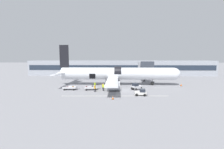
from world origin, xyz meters
TOP-DOWN VIEW (x-y plane):
  - ground_plane at (0.00, 0.00)m, footprint 500.00×500.00m
  - apron_marking_line at (-2.15, -5.43)m, footprint 22.39×1.01m
  - terminal_strip at (0.00, 35.10)m, footprint 85.40×8.27m
  - jet_bridge_stub at (7.46, 13.62)m, footprint 3.87×10.29m
  - airplane at (-2.07, 7.68)m, footprint 36.49×31.77m
  - baggage_tug_lead at (3.32, -4.69)m, footprint 2.64×2.17m
  - baggage_tug_mid at (3.16, 1.39)m, footprint 3.11×2.89m
  - baggage_cart_loading at (-8.17, 0.43)m, footprint 4.06×2.18m
  - baggage_cart_queued at (-13.53, 0.42)m, footprint 4.21×2.02m
  - ground_crew_loader_a at (-6.92, -1.86)m, footprint 0.40×0.58m
  - ground_crew_loader_b at (-5.05, -0.60)m, footprint 0.57×0.57m
  - ground_crew_driver at (-5.38, 1.34)m, footprint 0.48×0.53m
  - ground_crew_supervisor at (-7.59, 2.89)m, footprint 0.51×0.51m
  - safety_cone_nose at (16.58, 6.74)m, footprint 0.58×0.58m
  - safety_cone_engine_left at (-2.56, -7.97)m, footprint 0.50×0.50m

SIDE VIEW (x-z plane):
  - ground_plane at x=0.00m, z-range 0.00..0.00m
  - apron_marking_line at x=-2.15m, z-range 0.00..0.01m
  - safety_cone_engine_left at x=-2.56m, z-range -0.02..0.62m
  - safety_cone_nose at x=16.58m, z-range -0.02..0.72m
  - baggage_cart_queued at x=-13.53m, z-range -0.01..0.90m
  - baggage_cart_loading at x=-8.17m, z-range -0.04..1.00m
  - baggage_tug_lead at x=3.32m, z-range -0.09..1.28m
  - baggage_tug_mid at x=3.16m, z-range -0.13..1.56m
  - ground_crew_driver at x=-5.38m, z-range 0.04..1.60m
  - ground_crew_supervisor at x=-7.59m, z-range 0.04..1.64m
  - ground_crew_loader_a at x=-6.92m, z-range 0.04..1.71m
  - ground_crew_loader_b at x=-5.05m, z-range 0.05..1.84m
  - airplane at x=-2.07m, z-range -2.61..9.12m
  - terminal_strip at x=0.00m, z-range 0.00..6.76m
  - jet_bridge_stub at x=7.46m, z-range 1.63..8.53m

